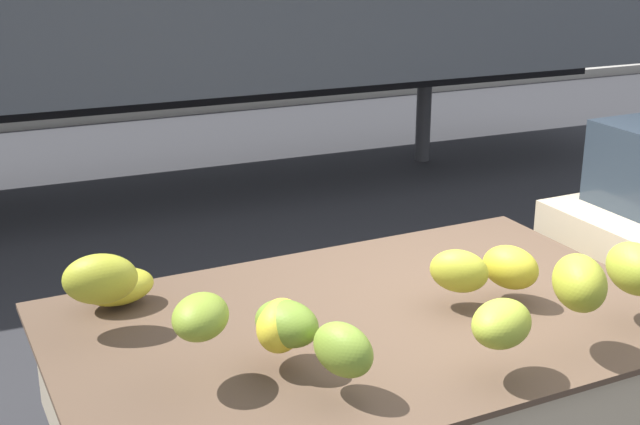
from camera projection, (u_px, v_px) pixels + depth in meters
name	position (u px, v px, depth m)	size (l,w,h in m)	color
curb_strip	(121.00, 110.00, 13.19)	(80.00, 0.80, 0.16)	gray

